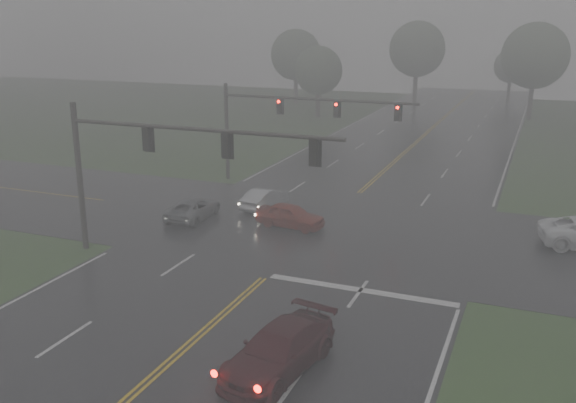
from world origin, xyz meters
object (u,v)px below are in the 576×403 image
at_px(sedan_silver, 265,208).
at_px(signal_gantry_near, 151,154).
at_px(car_grey, 194,219).
at_px(signal_gantry_far, 283,115).
at_px(sedan_red, 290,227).
at_px(sedan_maroon, 279,370).

xyz_separation_m(sedan_silver, signal_gantry_near, (-1.37, -10.04, 5.32)).
xyz_separation_m(car_grey, signal_gantry_far, (1.80, 9.63, 4.97)).
relative_size(sedan_silver, signal_gantry_far, 0.28).
xyz_separation_m(sedan_red, sedan_silver, (-2.85, 2.86, 0.00)).
xyz_separation_m(car_grey, signal_gantry_near, (1.71, -6.50, 5.32)).
bearing_deg(car_grey, sedan_maroon, 126.35).
xyz_separation_m(sedan_maroon, sedan_red, (-5.37, 14.49, 0.00)).
bearing_deg(sedan_maroon, car_grey, 139.04).
bearing_deg(signal_gantry_near, signal_gantry_far, 89.69).
bearing_deg(sedan_red, car_grey, 102.26).
height_order(sedan_maroon, sedan_silver, sedan_maroon).
bearing_deg(signal_gantry_far, signal_gantry_near, -90.31).
height_order(sedan_maroon, car_grey, sedan_maroon).
bearing_deg(sedan_silver, signal_gantry_near, 90.36).
xyz_separation_m(sedan_silver, signal_gantry_far, (-1.29, 6.09, 4.97)).
distance_m(car_grey, signal_gantry_far, 10.98).
bearing_deg(signal_gantry_near, sedan_maroon, -37.31).
distance_m(sedan_silver, car_grey, 4.69).
relative_size(sedan_maroon, sedan_red, 1.31).
bearing_deg(signal_gantry_near, sedan_red, 59.52).
relative_size(sedan_maroon, sedan_silver, 1.34).
distance_m(signal_gantry_near, signal_gantry_far, 16.13).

